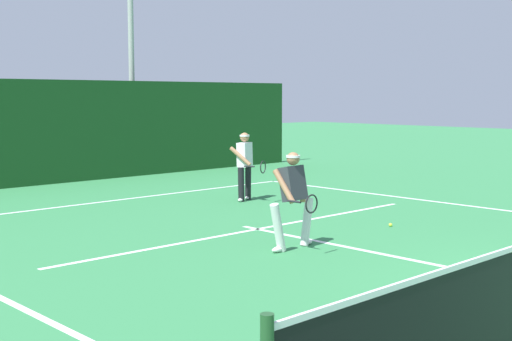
{
  "coord_description": "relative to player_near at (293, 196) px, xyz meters",
  "views": [
    {
      "loc": [
        -8.69,
        -3.0,
        2.45
      ],
      "look_at": [
        0.52,
        6.62,
        1.0
      ],
      "focal_mm": 48.68,
      "sensor_mm": 36.0,
      "label": 1
    }
  ],
  "objects": [
    {
      "name": "court_line_baseline_far",
      "position": [
        0.72,
        6.4,
        -0.85
      ],
      "size": [
        10.53,
        0.1,
        0.01
      ],
      "primitive_type": "cube",
      "color": "white",
      "rests_on": "ground_plane"
    },
    {
      "name": "court_line_service",
      "position": [
        0.72,
        1.56,
        -0.85
      ],
      "size": [
        8.59,
        0.1,
        0.01
      ],
      "primitive_type": "cube",
      "color": "white",
      "rests_on": "ground_plane"
    },
    {
      "name": "court_line_centre",
      "position": [
        0.72,
        -1.27,
        -0.85
      ],
      "size": [
        0.1,
        6.4,
        0.01
      ],
      "primitive_type": "cube",
      "color": "white",
      "rests_on": "ground_plane"
    },
    {
      "name": "player_near",
      "position": [
        0.0,
        0.0,
        0.0
      ],
      "size": [
        1.02,
        0.83,
        1.56
      ],
      "rotation": [
        0.0,
        0.0,
        3.21
      ],
      "color": "silver",
      "rests_on": "ground_plane"
    },
    {
      "name": "player_far",
      "position": [
        2.92,
        4.28,
        0.02
      ],
      "size": [
        0.7,
        0.9,
        1.59
      ],
      "rotation": [
        0.0,
        0.0,
        3.52
      ],
      "color": "black",
      "rests_on": "ground_plane"
    },
    {
      "name": "tennis_ball",
      "position": [
        2.69,
        0.02,
        -0.82
      ],
      "size": [
        0.07,
        0.07,
        0.07
      ],
      "primitive_type": "sphere",
      "color": "#D1E033",
      "rests_on": "ground_plane"
    },
    {
      "name": "back_fence_windscreen",
      "position": [
        0.72,
        10.24,
        0.59
      ],
      "size": [
        19.05,
        0.12,
        2.88
      ],
      "primitive_type": "cube",
      "color": "#16441C",
      "rests_on": "ground_plane"
    },
    {
      "name": "light_pole",
      "position": [
        4.53,
        11.3,
        3.54
      ],
      "size": [
        0.55,
        0.44,
        7.11
      ],
      "color": "#9EA39E",
      "rests_on": "ground_plane"
    }
  ]
}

